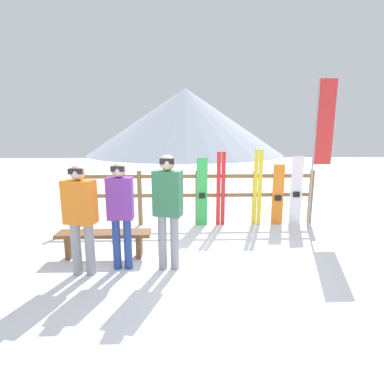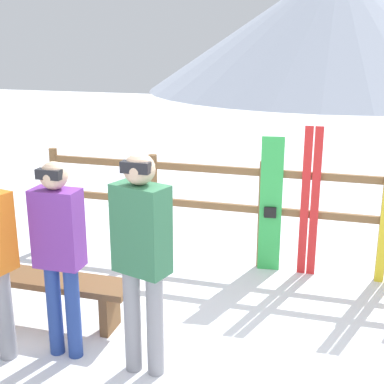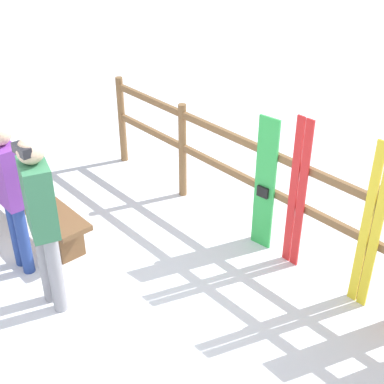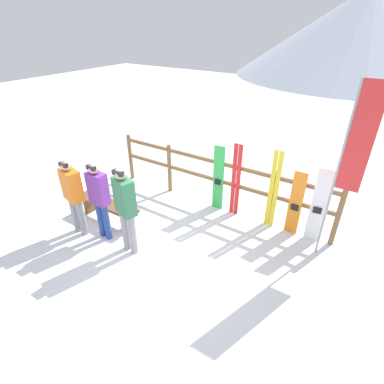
{
  "view_description": "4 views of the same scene",
  "coord_description": "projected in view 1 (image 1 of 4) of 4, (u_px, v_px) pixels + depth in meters",
  "views": [
    {
      "loc": [
        -0.36,
        -4.54,
        2.1
      ],
      "look_at": [
        -0.16,
        1.18,
        0.94
      ],
      "focal_mm": 28.0,
      "sensor_mm": 36.0,
      "label": 1
    },
    {
      "loc": [
        0.82,
        -3.63,
        2.56
      ],
      "look_at": [
        -0.6,
        1.31,
        1.07
      ],
      "focal_mm": 50.0,
      "sensor_mm": 36.0,
      "label": 2
    },
    {
      "loc": [
        3.23,
        -1.79,
        3.6
      ],
      "look_at": [
        -0.15,
        1.22,
        0.89
      ],
      "focal_mm": 50.0,
      "sensor_mm": 36.0,
      "label": 3
    },
    {
      "loc": [
        2.8,
        -3.25,
        3.86
      ],
      "look_at": [
        -0.01,
        1.12,
        0.83
      ],
      "focal_mm": 28.0,
      "sensor_mm": 36.0,
      "label": 4
    }
  ],
  "objects": [
    {
      "name": "fence",
      "position": [
        198.0,
        193.0,
        6.77
      ],
      "size": [
        5.32,
        0.1,
        1.24
      ],
      "color": "brown",
      "rests_on": "ground"
    },
    {
      "name": "person_purple",
      "position": [
        120.0,
        208.0,
        4.5
      ],
      "size": [
        0.38,
        0.22,
        1.66
      ],
      "color": "navy",
      "rests_on": "ground"
    },
    {
      "name": "ground_plane",
      "position": [
        204.0,
        263.0,
        4.87
      ],
      "size": [
        40.0,
        40.0,
        0.0
      ],
      "primitive_type": "plane",
      "color": "white"
    },
    {
      "name": "person_orange",
      "position": [
        80.0,
        213.0,
        4.32
      ],
      "size": [
        0.48,
        0.33,
        1.64
      ],
      "color": "gray",
      "rests_on": "ground"
    },
    {
      "name": "snowboard_orange",
      "position": [
        278.0,
        195.0,
        6.79
      ],
      "size": [
        0.26,
        0.06,
        1.39
      ],
      "color": "orange",
      "rests_on": "ground"
    },
    {
      "name": "ski_pair_yellow",
      "position": [
        258.0,
        188.0,
        6.74
      ],
      "size": [
        0.19,
        0.02,
        1.71
      ],
      "color": "yellow",
      "rests_on": "ground"
    },
    {
      "name": "snowboard_green",
      "position": [
        202.0,
        192.0,
        6.71
      ],
      "size": [
        0.25,
        0.08,
        1.54
      ],
      "color": "green",
      "rests_on": "ground"
    },
    {
      "name": "mountain_backdrop",
      "position": [
        185.0,
        122.0,
        27.88
      ],
      "size": [
        18.0,
        18.0,
        6.0
      ],
      "color": "#B2BCD1",
      "rests_on": "ground"
    },
    {
      "name": "ski_pair_red",
      "position": [
        221.0,
        189.0,
        6.72
      ],
      "size": [
        0.2,
        0.02,
        1.67
      ],
      "color": "red",
      "rests_on": "ground"
    },
    {
      "name": "bench",
      "position": [
        104.0,
        238.0,
        5.06
      ],
      "size": [
        1.56,
        0.36,
        0.44
      ],
      "color": "brown",
      "rests_on": "ground"
    },
    {
      "name": "snowboard_white",
      "position": [
        296.0,
        191.0,
        6.78
      ],
      "size": [
        0.28,
        0.08,
        1.57
      ],
      "color": "white",
      "rests_on": "ground"
    },
    {
      "name": "rental_flag",
      "position": [
        321.0,
        137.0,
        6.22
      ],
      "size": [
        0.4,
        0.04,
        3.15
      ],
      "color": "#99999E",
      "rests_on": "ground"
    },
    {
      "name": "person_plaid_green",
      "position": [
        168.0,
        204.0,
        4.47
      ],
      "size": [
        0.46,
        0.34,
        1.77
      ],
      "color": "gray",
      "rests_on": "ground"
    }
  ]
}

